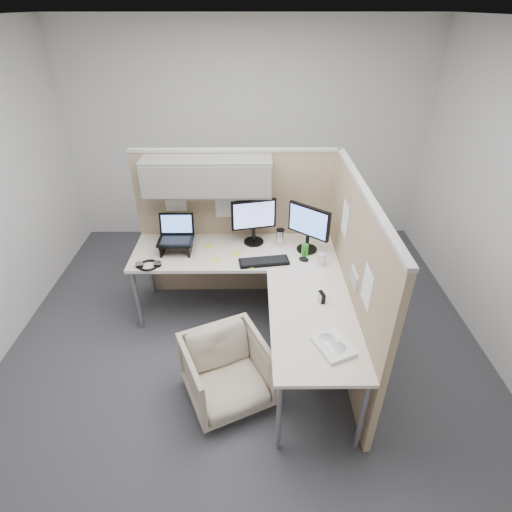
{
  "coord_description": "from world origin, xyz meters",
  "views": [
    {
      "loc": [
        0.08,
        -2.79,
        2.78
      ],
      "look_at": [
        0.1,
        0.25,
        0.85
      ],
      "focal_mm": 28.0,
      "sensor_mm": 36.0,
      "label": 1
    }
  ],
  "objects_px": {
    "desk": "(259,279)",
    "keyboard": "(264,262)",
    "office_chair": "(227,369)",
    "monitor_left": "(254,218)"
  },
  "relations": [
    {
      "from": "monitor_left",
      "to": "keyboard",
      "type": "xyz_separation_m",
      "value": [
        0.09,
        -0.37,
        -0.26
      ]
    },
    {
      "from": "desk",
      "to": "keyboard",
      "type": "bearing_deg",
      "value": 75.38
    },
    {
      "from": "office_chair",
      "to": "monitor_left",
      "type": "distance_m",
      "value": 1.48
    },
    {
      "from": "monitor_left",
      "to": "keyboard",
      "type": "bearing_deg",
      "value": -87.99
    },
    {
      "from": "office_chair",
      "to": "keyboard",
      "type": "distance_m",
      "value": 1.06
    },
    {
      "from": "desk",
      "to": "keyboard",
      "type": "relative_size",
      "value": 4.31
    },
    {
      "from": "keyboard",
      "to": "desk",
      "type": "bearing_deg",
      "value": -113.05
    },
    {
      "from": "monitor_left",
      "to": "desk",
      "type": "bearing_deg",
      "value": -97.77
    },
    {
      "from": "desk",
      "to": "keyboard",
      "type": "xyz_separation_m",
      "value": [
        0.05,
        0.19,
        0.05
      ]
    },
    {
      "from": "desk",
      "to": "office_chair",
      "type": "xyz_separation_m",
      "value": [
        -0.26,
        -0.72,
        -0.37
      ]
    }
  ]
}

